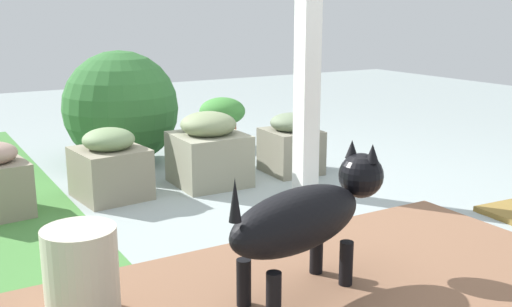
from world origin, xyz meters
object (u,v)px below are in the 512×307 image
stone_planter_nearest (291,145)px  terracotta_pot_broad (222,117)px  ceramic_urn (82,276)px  stone_planter_mid (110,166)px  round_shrub (121,108)px  dog (308,215)px  stone_planter_near (209,151)px

stone_planter_nearest → terracotta_pot_broad: stone_planter_nearest is taller
ceramic_urn → stone_planter_mid: bearing=-21.2°
round_shrub → stone_planter_mid: bearing=156.4°
stone_planter_mid → terracotta_pot_broad: size_ratio=1.09×
stone_planter_nearest → ceramic_urn: bearing=126.6°
terracotta_pot_broad → ceramic_urn: bearing=142.4°
stone_planter_mid → dog: 1.67m
round_shrub → dog: size_ratio=0.99×
stone_planter_near → ceramic_urn: size_ratio=1.32×
stone_planter_mid → dog: size_ratio=0.53×
stone_planter_nearest → stone_planter_near: size_ratio=0.88×
stone_planter_nearest → stone_planter_near: stone_planter_near is taller
terracotta_pot_broad → dog: size_ratio=0.49×
dog → round_shrub: bearing=-1.2°
dog → ceramic_urn: size_ratio=2.31×
dog → ceramic_urn: 0.87m
stone_planter_nearest → stone_planter_mid: size_ratio=0.94×
ceramic_urn → terracotta_pot_broad: bearing=-37.6°
stone_planter_nearest → ceramic_urn: 2.25m
dog → ceramic_urn: bearing=74.3°
stone_planter_near → terracotta_pot_broad: bearing=-32.2°
stone_planter_nearest → round_shrub: (0.82, 0.93, 0.22)m
stone_planter_mid → ceramic_urn: size_ratio=1.23×
stone_planter_mid → terracotta_pot_broad: (0.88, -1.22, 0.05)m
stone_planter_near → stone_planter_mid: bearing=86.6°
stone_planter_near → ceramic_urn: bearing=139.1°
terracotta_pot_broad → dog: bearing=159.5°
round_shrub → dog: 2.40m
stone_planter_near → stone_planter_mid: size_ratio=1.07×
terracotta_pot_broad → ceramic_urn: 2.89m
terracotta_pot_broad → ceramic_urn: terracotta_pot_broad is taller
stone_planter_nearest → stone_planter_near: 0.62m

